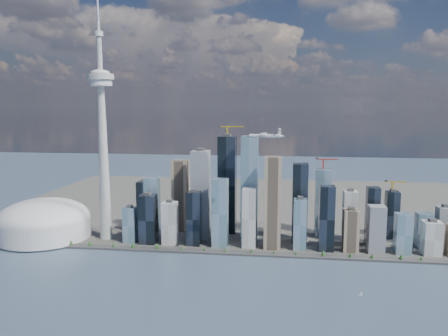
# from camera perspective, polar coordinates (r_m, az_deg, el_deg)

# --- Properties ---
(ground) EXTENTS (4000.00, 4000.00, 0.00)m
(ground) POSITION_cam_1_polar(r_m,az_deg,el_deg) (660.37, -0.35, -18.31)
(ground) COLOR #313F56
(ground) RESTS_ON ground
(seawall) EXTENTS (1100.00, 22.00, 4.00)m
(seawall) POSITION_cam_1_polar(r_m,az_deg,el_deg) (889.08, 1.87, -11.06)
(seawall) COLOR #383838
(seawall) RESTS_ON ground
(land) EXTENTS (1400.00, 900.00, 3.00)m
(land) POSITION_cam_1_polar(r_m,az_deg,el_deg) (1321.26, 3.78, -4.70)
(land) COLOR #4C4C47
(land) RESTS_ON ground
(shoreline_trees) EXTENTS (960.53, 7.20, 8.80)m
(shoreline_trees) POSITION_cam_1_polar(r_m,az_deg,el_deg) (886.88, 1.88, -10.65)
(shoreline_trees) COLOR #3F2D1E
(shoreline_trees) RESTS_ON seawall
(skyscraper_cluster) EXTENTS (736.00, 142.00, 248.85)m
(skyscraper_cluster) POSITION_cam_1_polar(r_m,az_deg,el_deg) (948.18, 6.01, -5.16)
(skyscraper_cluster) COLOR black
(skyscraper_cluster) RESTS_ON land
(needle_tower) EXTENTS (56.00, 56.00, 550.50)m
(needle_tower) POSITION_cam_1_polar(r_m,az_deg,el_deg) (975.17, -15.58, 4.40)
(needle_tower) COLOR #AAAAA5
(needle_tower) RESTS_ON land
(dome_stadium) EXTENTS (200.00, 200.00, 86.00)m
(dome_stadium) POSITION_cam_1_polar(r_m,az_deg,el_deg) (1058.51, -22.43, -6.43)
(dome_stadium) COLOR silver
(dome_stadium) RESTS_ON land
(airplane) EXTENTS (65.23, 57.59, 15.94)m
(airplane) POSITION_cam_1_polar(r_m,az_deg,el_deg) (762.93, 5.42, 4.26)
(airplane) COLOR silver
(airplane) RESTS_ON ground
(sailboat_west) EXTENTS (6.34, 2.28, 8.76)m
(sailboat_west) POSITION_cam_1_polar(r_m,az_deg,el_deg) (741.61, 17.46, -15.39)
(sailboat_west) COLOR white
(sailboat_west) RESTS_ON ground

